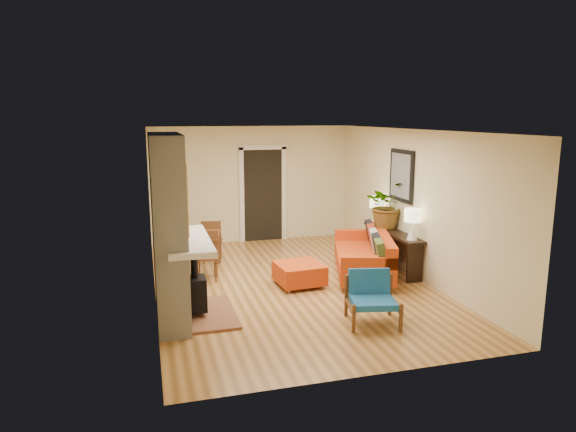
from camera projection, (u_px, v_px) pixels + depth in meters
name	position (u px, v px, depth m)	size (l,w,h in m)	color
room_shell	(285.00, 190.00, 11.18)	(6.50, 6.50, 6.50)	tan
fireplace	(172.00, 233.00, 7.05)	(1.09, 1.68, 2.60)	white
sofa	(367.00, 255.00, 9.24)	(1.53, 2.30, 0.84)	silver
ottoman	(299.00, 273.00, 8.67)	(0.80, 0.80, 0.38)	silver
blue_chair	(371.00, 295.00, 7.13)	(0.80, 0.79, 0.71)	brown
dining_table	(206.00, 241.00, 9.46)	(0.88, 1.61, 0.85)	brown
console_table	(393.00, 239.00, 9.55)	(0.34, 1.85, 0.72)	black
lamp_near	(413.00, 221.00, 8.78)	(0.30, 0.30, 0.54)	white
lamp_far	(377.00, 207.00, 10.11)	(0.30, 0.30, 0.54)	white
houseplant	(387.00, 205.00, 9.69)	(0.81, 0.70, 0.90)	#1E5919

